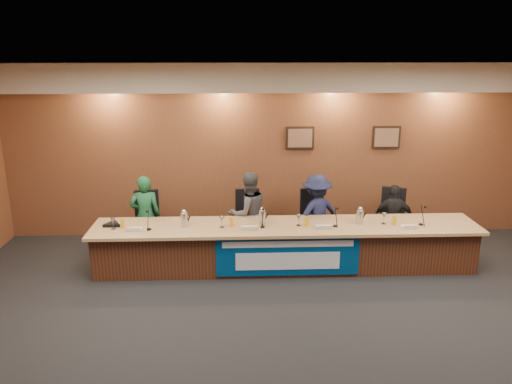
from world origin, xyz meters
TOP-DOWN VIEW (x-y plane):
  - floor at (0.00, 0.00)m, footprint 10.00×10.00m
  - ceiling at (0.00, 0.00)m, footprint 10.00×8.00m
  - wall_back at (0.00, 4.00)m, footprint 10.00×0.04m
  - soffit at (0.00, 3.75)m, footprint 10.00×0.50m
  - dais_body at (0.00, 2.40)m, footprint 6.00×0.80m
  - dais_top at (0.00, 2.35)m, footprint 6.10×0.95m
  - banner at (0.00, 1.99)m, footprint 2.20×0.02m
  - banner_text_upper at (0.00, 1.97)m, footprint 2.00×0.01m
  - banner_text_lower at (0.00, 1.97)m, footprint 1.60×0.01m
  - wall_photo_left at (0.40, 3.97)m, footprint 0.52×0.04m
  - wall_photo_right at (2.00, 3.97)m, footprint 0.52×0.04m
  - panelist_a at (-2.32, 3.01)m, footprint 0.55×0.40m
  - panelist_b at (-0.58, 3.01)m, footprint 0.87×0.78m
  - panelist_c at (0.59, 3.01)m, footprint 1.04×0.85m
  - panelist_d at (1.93, 3.01)m, footprint 0.74×0.41m
  - office_chair_a at (-2.32, 3.11)m, footprint 0.53×0.53m
  - office_chair_b at (-0.58, 3.11)m, footprint 0.50×0.50m
  - office_chair_c at (0.59, 3.11)m, footprint 0.55×0.55m
  - office_chair_d at (1.93, 3.11)m, footprint 0.62×0.62m
  - nameplate_a at (-2.34, 2.13)m, footprint 0.24×0.08m
  - microphone_a at (-2.12, 2.22)m, footprint 0.07×0.07m
  - juice_glass_a at (-2.54, 2.31)m, footprint 0.06×0.06m
  - water_glass_a at (-2.68, 2.28)m, footprint 0.08×0.08m
  - nameplate_b at (-0.58, 2.12)m, footprint 0.24×0.08m
  - microphone_b at (-0.37, 2.25)m, footprint 0.07×0.07m
  - juice_glass_b at (-0.86, 2.34)m, footprint 0.06×0.06m
  - water_glass_b at (-1.01, 2.28)m, footprint 0.08×0.08m
  - nameplate_c at (0.57, 2.12)m, footprint 0.24×0.08m
  - microphone_c at (0.77, 2.25)m, footprint 0.07×0.07m
  - juice_glass_c at (0.32, 2.29)m, footprint 0.06×0.06m
  - water_glass_c at (0.20, 2.31)m, footprint 0.08×0.08m
  - nameplate_d at (1.90, 2.07)m, footprint 0.24×0.08m
  - microphone_d at (2.13, 2.27)m, footprint 0.07×0.07m
  - juice_glass_d at (1.71, 2.28)m, footprint 0.06×0.06m
  - water_glass_d at (1.56, 2.34)m, footprint 0.08×0.08m
  - carafe_left at (-1.59, 2.34)m, footprint 0.11×0.11m
  - carafe_mid at (-0.37, 2.35)m, footprint 0.11×0.11m
  - carafe_right at (1.17, 2.36)m, footprint 0.11×0.11m
  - speakerphone at (-2.73, 2.42)m, footprint 0.32×0.32m

SIDE VIEW (x-z plane):
  - floor at x=0.00m, z-range 0.00..0.00m
  - banner_text_lower at x=0.00m, z-range 0.16..0.44m
  - dais_body at x=0.00m, z-range 0.00..0.70m
  - banner at x=0.00m, z-range 0.05..0.71m
  - office_chair_a at x=-2.32m, z-range 0.44..0.52m
  - office_chair_b at x=-0.58m, z-range 0.44..0.52m
  - office_chair_c at x=0.59m, z-range 0.44..0.52m
  - office_chair_d at x=1.93m, z-range 0.44..0.52m
  - banner_text_upper at x=0.00m, z-range 0.53..0.63m
  - panelist_d at x=1.93m, z-range 0.00..1.20m
  - panelist_c at x=0.59m, z-range 0.00..1.40m
  - panelist_a at x=-2.32m, z-range 0.00..1.41m
  - dais_top at x=0.00m, z-range 0.70..0.75m
  - panelist_b at x=-0.58m, z-range 0.00..1.45m
  - microphone_a at x=-2.12m, z-range 0.75..0.77m
  - microphone_b at x=-0.37m, z-range 0.75..0.77m
  - microphone_c at x=0.77m, z-range 0.75..0.77m
  - microphone_d at x=2.13m, z-range 0.75..0.77m
  - speakerphone at x=-2.73m, z-range 0.75..0.80m
  - nameplate_a at x=-2.34m, z-range 0.74..0.85m
  - nameplate_b at x=-0.58m, z-range 0.74..0.85m
  - nameplate_c at x=0.57m, z-range 0.74..0.85m
  - nameplate_d at x=1.90m, z-range 0.74..0.85m
  - juice_glass_a at x=-2.54m, z-range 0.75..0.90m
  - juice_glass_b at x=-0.86m, z-range 0.75..0.90m
  - juice_glass_c at x=0.32m, z-range 0.75..0.90m
  - juice_glass_d at x=1.71m, z-range 0.75..0.90m
  - water_glass_a at x=-2.68m, z-range 0.75..0.93m
  - water_glass_b at x=-1.01m, z-range 0.75..0.93m
  - water_glass_c at x=0.20m, z-range 0.75..0.93m
  - water_glass_d at x=1.56m, z-range 0.75..0.93m
  - carafe_left at x=-1.59m, z-range 0.75..0.97m
  - carafe_right at x=1.17m, z-range 0.75..0.97m
  - carafe_mid at x=-0.37m, z-range 0.75..1.00m
  - wall_back at x=0.00m, z-range 0.00..3.20m
  - wall_photo_left at x=0.40m, z-range 1.64..2.06m
  - wall_photo_right at x=2.00m, z-range 1.64..2.06m
  - soffit at x=0.00m, z-range 2.70..3.20m
  - ceiling at x=0.00m, z-range 3.18..3.22m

